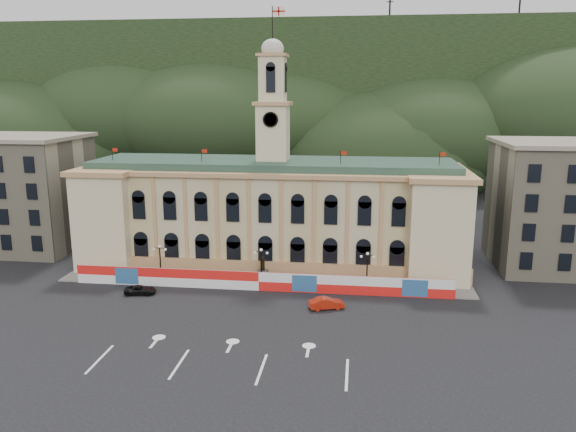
# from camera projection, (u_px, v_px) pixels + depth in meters

# --- Properties ---
(ground) EXTENTS (260.00, 260.00, 0.00)m
(ground) POSITION_uv_depth(u_px,v_px,m) (234.00, 339.00, 58.98)
(ground) COLOR black
(ground) RESTS_ON ground
(lane_markings) EXTENTS (26.00, 10.00, 0.02)m
(lane_markings) POSITION_uv_depth(u_px,v_px,m) (222.00, 362.00, 54.14)
(lane_markings) COLOR white
(lane_markings) RESTS_ON ground
(hill_ridge) EXTENTS (230.00, 80.00, 64.00)m
(hill_ridge) POSITION_uv_depth(u_px,v_px,m) (319.00, 111.00, 172.87)
(hill_ridge) COLOR black
(hill_ridge) RESTS_ON ground
(city_hall) EXTENTS (56.20, 17.60, 37.10)m
(city_hall) POSITION_uv_depth(u_px,v_px,m) (273.00, 212.00, 84.03)
(city_hall) COLOR #C8BA90
(city_hall) RESTS_ON ground
(side_building_left) EXTENTS (21.00, 17.00, 18.60)m
(side_building_left) POSITION_uv_depth(u_px,v_px,m) (18.00, 192.00, 92.19)
(side_building_left) COLOR tan
(side_building_left) RESTS_ON ground
(side_building_right) EXTENTS (21.00, 17.00, 18.60)m
(side_building_right) POSITION_uv_depth(u_px,v_px,m) (568.00, 205.00, 81.62)
(side_building_right) COLOR tan
(side_building_right) RESTS_ON ground
(hoarding_fence) EXTENTS (50.00, 0.44, 2.50)m
(hoarding_fence) POSITION_uv_depth(u_px,v_px,m) (259.00, 281.00, 73.29)
(hoarding_fence) COLOR red
(hoarding_fence) RESTS_ON ground
(pavement) EXTENTS (56.00, 5.50, 0.16)m
(pavement) POSITION_uv_depth(u_px,v_px,m) (262.00, 283.00, 76.15)
(pavement) COLOR slate
(pavement) RESTS_ON ground
(statue) EXTENTS (1.40, 1.40, 3.72)m
(statue) POSITION_uv_depth(u_px,v_px,m) (263.00, 275.00, 76.15)
(statue) COLOR #595651
(statue) RESTS_ON ground
(lamp_left) EXTENTS (1.96, 0.44, 5.15)m
(lamp_left) POSITION_uv_depth(u_px,v_px,m) (160.00, 260.00, 76.50)
(lamp_left) COLOR black
(lamp_left) RESTS_ON ground
(lamp_center) EXTENTS (1.96, 0.44, 5.15)m
(lamp_center) POSITION_uv_depth(u_px,v_px,m) (261.00, 263.00, 74.78)
(lamp_center) COLOR black
(lamp_center) RESTS_ON ground
(lamp_right) EXTENTS (1.96, 0.44, 5.15)m
(lamp_right) POSITION_uv_depth(u_px,v_px,m) (367.00, 267.00, 73.06)
(lamp_right) COLOR black
(lamp_right) RESTS_ON ground
(red_sedan) EXTENTS (4.06, 5.15, 1.40)m
(red_sedan) POSITION_uv_depth(u_px,v_px,m) (327.00, 303.00, 67.17)
(red_sedan) COLOR #AA1D0C
(red_sedan) RESTS_ON ground
(black_suv) EXTENTS (3.07, 4.58, 1.12)m
(black_suv) POSITION_uv_depth(u_px,v_px,m) (140.00, 290.00, 72.07)
(black_suv) COLOR black
(black_suv) RESTS_ON ground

